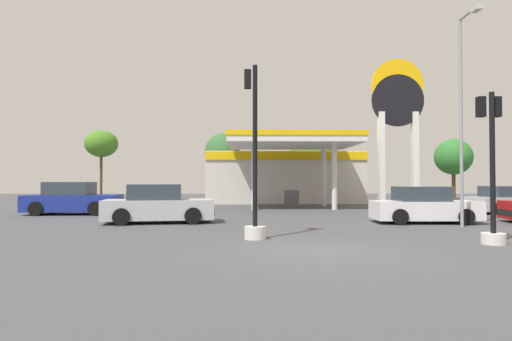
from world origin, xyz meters
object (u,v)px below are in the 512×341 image
at_px(car_2, 73,200).
at_px(traffic_signal_1, 492,183).
at_px(traffic_signal_0, 254,184).
at_px(tree_0, 101,144).
at_px(tree_2, 314,155).
at_px(tree_3, 453,157).
at_px(corner_streetlamp, 463,102).
at_px(car_0, 158,205).
at_px(car_4, 505,201).
at_px(station_pole_sign, 398,114).
at_px(car_1, 424,206).
at_px(tree_1, 222,153).

xyz_separation_m(car_2, traffic_signal_1, (15.79, -10.50, 0.93)).
bearing_deg(traffic_signal_0, tree_0, 117.16).
height_order(tree_0, tree_2, tree_0).
distance_m(tree_3, corner_streetlamp, 24.42).
distance_m(car_0, tree_2, 23.58).
distance_m(car_4, corner_streetlamp, 9.80).
xyz_separation_m(car_2, traffic_signal_0, (9.24, -9.41, 0.88)).
distance_m(tree_0, corner_streetlamp, 32.16).
xyz_separation_m(station_pole_sign, traffic_signal_1, (-3.73, -18.29, -4.72)).
bearing_deg(car_4, car_0, -163.96).
height_order(car_4, traffic_signal_1, traffic_signal_1).
bearing_deg(car_0, tree_0, 114.29).
relative_size(car_1, car_4, 0.98).
distance_m(station_pole_sign, tree_3, 11.42).
height_order(tree_2, tree_3, tree_2).
height_order(traffic_signal_1, tree_3, tree_3).
relative_size(traffic_signal_1, tree_2, 0.72).
height_order(tree_3, corner_streetlamp, corner_streetlamp).
bearing_deg(traffic_signal_1, corner_streetlamp, 72.60).
distance_m(station_pole_sign, corner_streetlamp, 14.49).
relative_size(car_0, traffic_signal_0, 0.89).
bearing_deg(tree_0, tree_2, -1.82).
relative_size(car_1, traffic_signal_1, 1.00).
relative_size(station_pole_sign, car_0, 2.21).
distance_m(car_1, corner_streetlamp, 4.45).
height_order(car_0, car_1, car_0).
distance_m(car_4, traffic_signal_1, 13.07).
bearing_deg(car_2, car_0, -39.83).
relative_size(tree_0, tree_2, 1.08).
height_order(station_pole_sign, tree_3, station_pole_sign).
relative_size(traffic_signal_1, tree_0, 0.66).
relative_size(car_0, traffic_signal_1, 1.11).
height_order(car_0, tree_1, tree_1).
relative_size(car_2, corner_streetlamp, 0.59).
bearing_deg(car_4, corner_streetlamp, -129.10).
bearing_deg(tree_3, traffic_signal_1, -113.51).
relative_size(tree_1, corner_streetlamp, 0.76).
bearing_deg(tree_2, tree_3, -4.71).
distance_m(station_pole_sign, traffic_signal_0, 20.60).
height_order(station_pole_sign, tree_1, station_pole_sign).
bearing_deg(car_2, tree_1, 68.91).
relative_size(car_0, tree_1, 0.77).
xyz_separation_m(station_pole_sign, tree_0, (-24.05, 9.64, -1.35)).
bearing_deg(tree_2, car_4, -64.53).
bearing_deg(tree_2, station_pole_sign, -63.19).
xyz_separation_m(car_1, tree_1, (-9.67, 21.78, 3.57)).
bearing_deg(car_2, car_1, -15.98).
height_order(tree_1, tree_3, tree_1).
relative_size(traffic_signal_0, corner_streetlamp, 0.66).
bearing_deg(car_1, tree_3, 61.81).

